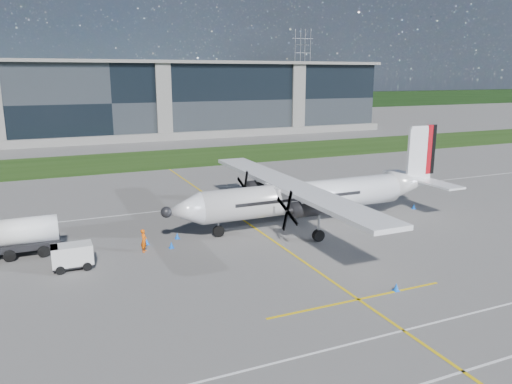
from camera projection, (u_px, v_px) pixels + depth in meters
The scene contains 15 objects.
ground at pixel (147, 170), 69.20m from camera, with size 400.00×400.00×0.00m, color #64615F.
grass_strip at pixel (136, 161), 76.32m from camera, with size 400.00×18.00×0.04m, color #1C390F.
terminal_building at pixel (105, 101), 103.09m from camera, with size 120.00×20.00×15.00m, color black.
tree_line at pixel (81, 106), 157.57m from camera, with size 400.00×6.00×6.00m, color black.
pylon_east at pixel (302, 69), 196.99m from camera, with size 9.00×4.60×30.00m, color gray, non-canonical shape.
yellow_taxiway_centerline at pixel (252, 226), 43.65m from camera, with size 0.20×70.00×0.01m, color yellow.
turboprop_aircraft at pixel (314, 178), 43.25m from camera, with size 26.58×27.57×8.27m, color white, non-canonical shape.
baggage_tug at pixel (72, 257), 33.90m from camera, with size 2.84×1.71×1.71m, color silver, non-canonical shape.
ground_crew_person at pixel (144, 239), 37.08m from camera, with size 0.81×0.58×2.00m, color #F25907.
safety_cone_fwd at pixel (147, 241), 38.83m from camera, with size 0.36×0.36×0.50m, color blue.
safety_cone_stbdwing at pixel (236, 190), 56.00m from camera, with size 0.36×0.36×0.50m, color blue.
safety_cone_tail at pixel (414, 206), 49.10m from camera, with size 0.36×0.36×0.50m, color blue.
safety_cone_nose_stbd at pixel (177, 236), 40.20m from camera, with size 0.36×0.36×0.50m, color blue.
safety_cone_portwing at pixel (396, 287), 30.53m from camera, with size 0.36×0.36×0.50m, color blue.
safety_cone_nose_port at pixel (171, 245), 38.03m from camera, with size 0.36×0.36×0.50m, color blue.
Camera 1 is at (-13.46, -28.41, 12.97)m, focal length 35.00 mm.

